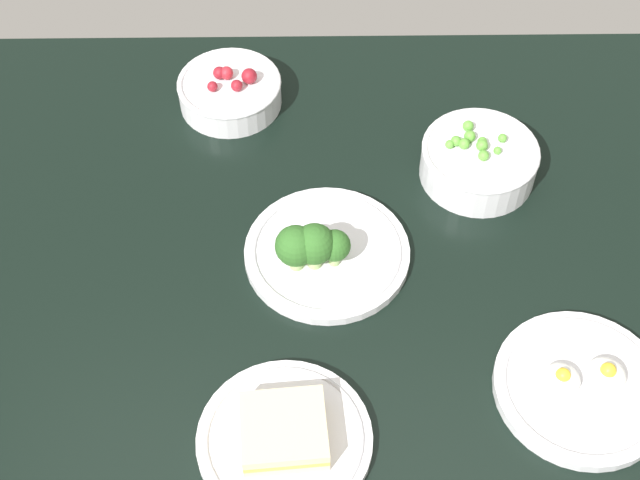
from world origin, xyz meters
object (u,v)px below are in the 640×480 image
object	(u,v)px
bowl_berries	(230,91)
bowl_peas	(479,160)
plate_sandwich	(284,437)
plate_broccoli	(322,250)
plate_eggs	(581,386)

from	to	relation	value
bowl_berries	bowl_peas	bearing A→B (deg)	-23.16
plate_sandwich	plate_broccoli	bearing A→B (deg)	79.88
bowl_peas	plate_sandwich	size ratio (longest dim) A/B	0.82
bowl_peas	plate_sandwich	bearing A→B (deg)	-123.25
bowl_berries	plate_sandwich	bearing A→B (deg)	-81.00
bowl_peas	plate_broccoli	size ratio (longest dim) A/B	0.75
plate_eggs	bowl_berries	world-z (taller)	bowl_berries
plate_eggs	plate_broccoli	xyz separation A→B (cm)	(-28.13, 18.19, 1.02)
plate_sandwich	plate_broccoli	world-z (taller)	plate_broccoli
plate_eggs	bowl_peas	distance (cm)	33.09
plate_sandwich	bowl_berries	world-z (taller)	bowl_berries
plate_eggs	plate_sandwich	xyz separation A→B (cm)	(-32.42, -5.81, 0.30)
plate_eggs	plate_broccoli	world-z (taller)	plate_broccoli
plate_eggs	plate_broccoli	bearing A→B (deg)	147.11
plate_sandwich	plate_broccoli	size ratio (longest dim) A/B	0.92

